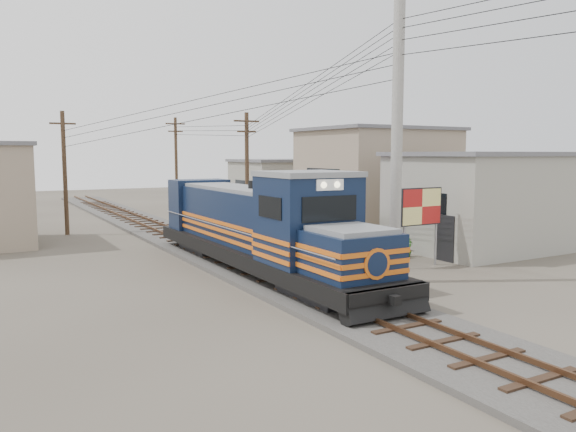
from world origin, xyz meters
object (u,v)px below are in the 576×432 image
locomotive (259,229)px  billboard (421,209)px  market_umbrella (343,202)px  vendor (349,235)px

locomotive → billboard: bearing=-19.6°
locomotive → market_umbrella: locomotive is taller
locomotive → billboard: size_ratio=4.84×
billboard → vendor: size_ratio=2.01×
market_umbrella → vendor: market_umbrella is taller
locomotive → market_umbrella: size_ratio=5.28×
locomotive → market_umbrella: (6.11, 3.10, 0.54)m
locomotive → market_umbrella: 6.87m
market_umbrella → vendor: size_ratio=1.85×
market_umbrella → locomotive: bearing=-153.1°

